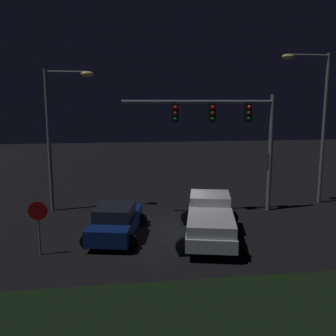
{
  "coord_description": "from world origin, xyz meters",
  "views": [
    {
      "loc": [
        -2.95,
        -17.19,
        6.08
      ],
      "look_at": [
        -0.55,
        0.69,
        2.9
      ],
      "focal_mm": 39.99,
      "sensor_mm": 36.0,
      "label": 1
    }
  ],
  "objects_px": {
    "pickup_truck": "(210,217)",
    "street_lamp_left": "(58,123)",
    "traffic_signal_gantry": "(229,124)",
    "stop_sign": "(38,218)",
    "car_sedan": "(116,221)",
    "street_lamp_right": "(316,111)"
  },
  "relations": [
    {
      "from": "traffic_signal_gantry",
      "to": "stop_sign",
      "type": "height_order",
      "value": "traffic_signal_gantry"
    },
    {
      "from": "traffic_signal_gantry",
      "to": "stop_sign",
      "type": "bearing_deg",
      "value": -151.91
    },
    {
      "from": "traffic_signal_gantry",
      "to": "stop_sign",
      "type": "xyz_separation_m",
      "value": [
        -9.18,
        -4.9,
        -3.34
      ]
    },
    {
      "from": "pickup_truck",
      "to": "car_sedan",
      "type": "relative_size",
      "value": 1.22
    },
    {
      "from": "car_sedan",
      "to": "street_lamp_left",
      "type": "xyz_separation_m",
      "value": [
        -3.05,
        4.74,
        4.22
      ]
    },
    {
      "from": "traffic_signal_gantry",
      "to": "street_lamp_left",
      "type": "xyz_separation_m",
      "value": [
        -9.2,
        1.56,
        0.07
      ]
    },
    {
      "from": "traffic_signal_gantry",
      "to": "street_lamp_right",
      "type": "bearing_deg",
      "value": 11.59
    },
    {
      "from": "street_lamp_left",
      "to": "street_lamp_right",
      "type": "height_order",
      "value": "street_lamp_right"
    },
    {
      "from": "pickup_truck",
      "to": "street_lamp_right",
      "type": "bearing_deg",
      "value": -43.37
    },
    {
      "from": "traffic_signal_gantry",
      "to": "street_lamp_left",
      "type": "height_order",
      "value": "street_lamp_left"
    },
    {
      "from": "pickup_truck",
      "to": "stop_sign",
      "type": "relative_size",
      "value": 2.56
    },
    {
      "from": "car_sedan",
      "to": "street_lamp_right",
      "type": "height_order",
      "value": "street_lamp_right"
    },
    {
      "from": "car_sedan",
      "to": "street_lamp_left",
      "type": "height_order",
      "value": "street_lamp_left"
    },
    {
      "from": "car_sedan",
      "to": "traffic_signal_gantry",
      "type": "height_order",
      "value": "traffic_signal_gantry"
    },
    {
      "from": "car_sedan",
      "to": "pickup_truck",
      "type": "bearing_deg",
      "value": -87.78
    },
    {
      "from": "car_sedan",
      "to": "stop_sign",
      "type": "height_order",
      "value": "stop_sign"
    },
    {
      "from": "street_lamp_right",
      "to": "pickup_truck",
      "type": "bearing_deg",
      "value": -146.17
    },
    {
      "from": "traffic_signal_gantry",
      "to": "pickup_truck",
      "type": "bearing_deg",
      "value": -116.31
    },
    {
      "from": "pickup_truck",
      "to": "street_lamp_left",
      "type": "relative_size",
      "value": 0.73
    },
    {
      "from": "traffic_signal_gantry",
      "to": "street_lamp_right",
      "type": "height_order",
      "value": "street_lamp_right"
    },
    {
      "from": "car_sedan",
      "to": "stop_sign",
      "type": "xyz_separation_m",
      "value": [
        -3.03,
        -1.71,
        0.82
      ]
    },
    {
      "from": "street_lamp_left",
      "to": "street_lamp_right",
      "type": "relative_size",
      "value": 0.88
    }
  ]
}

